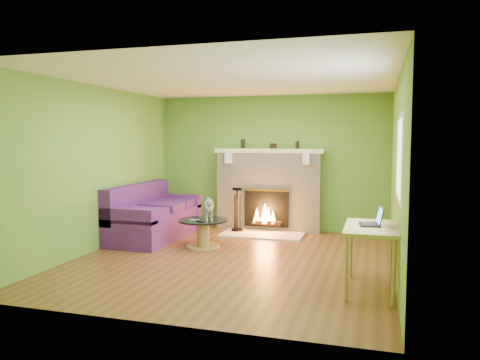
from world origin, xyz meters
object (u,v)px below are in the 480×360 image
Objects in this scene: coffee_table at (203,231)px; cat at (209,208)px; desk at (371,234)px; sofa at (152,217)px.

cat is at bearing 32.01° from coffee_table.
coffee_table is 3.08m from desk.
sofa is 2.08× the size of desk.
coffee_table is (1.15, -0.46, -0.11)m from sofa.
cat is at bearing -18.32° from sofa.
cat reaches higher than desk.
cat is (-2.58, 1.55, -0.02)m from desk.
sofa is at bearing 158.32° from coffee_table.
sofa is 2.66× the size of coffee_table.
coffee_table is 0.39m from cat.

